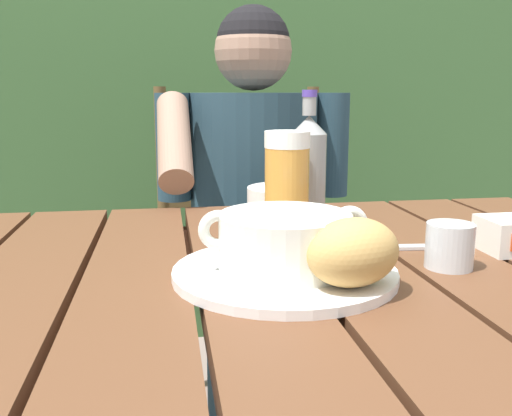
% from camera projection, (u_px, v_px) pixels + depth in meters
% --- Properties ---
extents(dining_table, '(1.29, 0.82, 0.74)m').
position_uv_depth(dining_table, '(247.00, 334.00, 0.78)').
color(dining_table, brown).
rests_on(dining_table, ground_plane).
extents(hedge_backdrop, '(3.91, 0.99, 2.89)m').
position_uv_depth(hedge_backdrop, '(169.00, 32.00, 2.35)').
color(hedge_backdrop, '#375C30').
rests_on(hedge_backdrop, ground_plane).
extents(chair_near_diner, '(0.50, 0.43, 0.99)m').
position_uv_depth(chair_near_diner, '(245.00, 260.00, 1.65)').
color(chair_near_diner, brown).
rests_on(chair_near_diner, ground_plane).
extents(person_eating, '(0.48, 0.47, 1.18)m').
position_uv_depth(person_eating, '(255.00, 204.00, 1.41)').
color(person_eating, '#243E4B').
rests_on(person_eating, ground_plane).
extents(serving_plate, '(0.28, 0.28, 0.01)m').
position_uv_depth(serving_plate, '(284.00, 273.00, 0.72)').
color(serving_plate, white).
rests_on(serving_plate, dining_table).
extents(soup_bowl, '(0.22, 0.17, 0.08)m').
position_uv_depth(soup_bowl, '(285.00, 240.00, 0.71)').
color(soup_bowl, white).
rests_on(soup_bowl, serving_plate).
extents(bread_roll, '(0.15, 0.13, 0.08)m').
position_uv_depth(bread_roll, '(353.00, 252.00, 0.64)').
color(bread_roll, tan).
rests_on(bread_roll, serving_plate).
extents(beer_glass, '(0.07, 0.07, 0.17)m').
position_uv_depth(beer_glass, '(287.00, 183.00, 0.91)').
color(beer_glass, gold).
rests_on(beer_glass, dining_table).
extents(beer_bottle, '(0.06, 0.06, 0.23)m').
position_uv_depth(beer_bottle, '(308.00, 169.00, 0.98)').
color(beer_bottle, gray).
rests_on(beer_bottle, dining_table).
extents(water_glass_small, '(0.06, 0.06, 0.06)m').
position_uv_depth(water_glass_small, '(450.00, 246.00, 0.75)').
color(water_glass_small, silver).
rests_on(water_glass_small, dining_table).
extents(table_knife, '(0.14, 0.03, 0.01)m').
position_uv_depth(table_knife, '(380.00, 247.00, 0.84)').
color(table_knife, silver).
rests_on(table_knife, dining_table).
extents(diner_bowl, '(0.14, 0.14, 0.05)m').
position_uv_depth(diner_bowl, '(284.00, 201.00, 1.07)').
color(diner_bowl, white).
rests_on(diner_bowl, dining_table).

